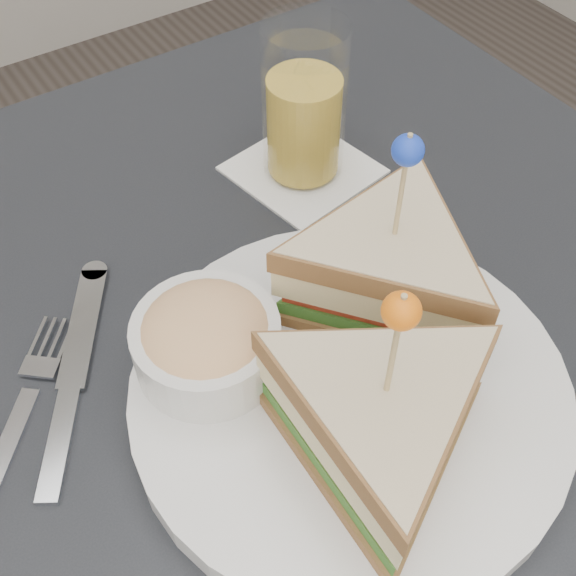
% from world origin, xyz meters
% --- Properties ---
extents(table, '(0.80, 0.80, 0.75)m').
position_xyz_m(table, '(0.00, 0.00, 0.67)').
color(table, black).
rests_on(table, ground).
extents(plate_meal, '(0.33, 0.31, 0.17)m').
position_xyz_m(plate_meal, '(0.02, -0.06, 0.80)').
color(plate_meal, white).
rests_on(plate_meal, table).
extents(cutlery_fork, '(0.13, 0.15, 0.01)m').
position_xyz_m(cutlery_fork, '(-0.18, 0.05, 0.75)').
color(cutlery_fork, silver).
rests_on(cutlery_fork, table).
extents(cutlery_knife, '(0.12, 0.18, 0.01)m').
position_xyz_m(cutlery_knife, '(-0.14, 0.06, 0.75)').
color(cutlery_knife, silver).
rests_on(cutlery_knife, table).
extents(drink_set, '(0.13, 0.13, 0.14)m').
position_xyz_m(drink_set, '(0.12, 0.16, 0.81)').
color(drink_set, white).
rests_on(drink_set, table).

